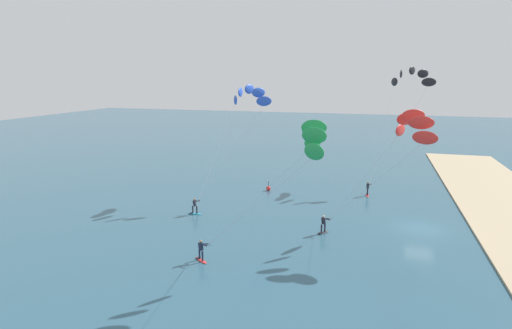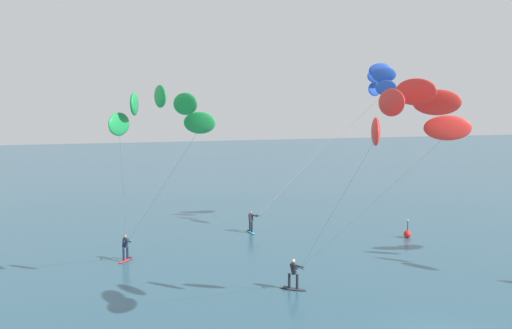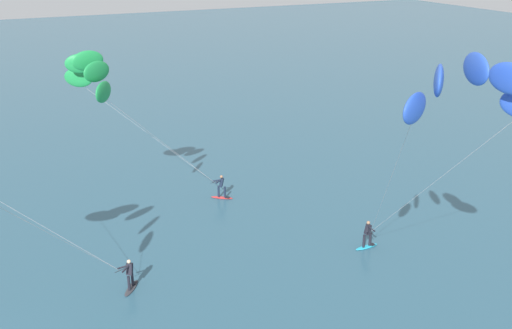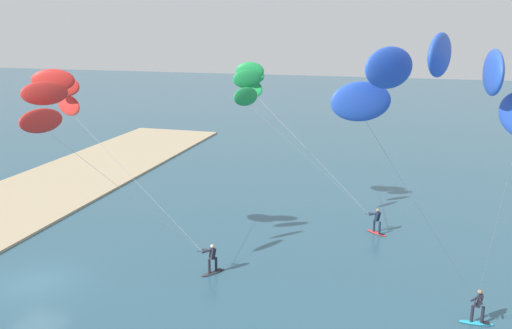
# 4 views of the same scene
# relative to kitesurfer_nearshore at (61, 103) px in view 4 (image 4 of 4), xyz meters

# --- Properties ---
(ground_plane) EXTENTS (240.00, 240.00, 0.00)m
(ground_plane) POSITION_rel_kitesurfer_nearshore_xyz_m (1.11, -1.76, -9.34)
(ground_plane) COLOR #2D566B
(kitesurfer_nearshore) EXTENTS (6.58, 9.42, 11.00)m
(kitesurfer_nearshore) POSITION_rel_kitesurfer_nearshore_xyz_m (0.00, 0.00, 0.00)
(kitesurfer_nearshore) COLOR #333338
(kitesurfer_nearshore) RESTS_ON ground
(kitesurfer_far_out) EXTENTS (10.87, 6.52, 12.87)m
(kitesurfer_far_out) POSITION_rel_kitesurfer_nearshore_xyz_m (7.74, 17.07, 1.85)
(kitesurfer_far_out) COLOR #23ADD1
(kitesurfer_far_out) RESTS_ON ground
(kitesurfer_downwind) EXTENTS (5.40, 9.95, 10.85)m
(kitesurfer_downwind) POSITION_rel_kitesurfer_nearshore_xyz_m (-9.49, 7.16, -0.08)
(kitesurfer_downwind) COLOR red
(kitesurfer_downwind) RESTS_ON ground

